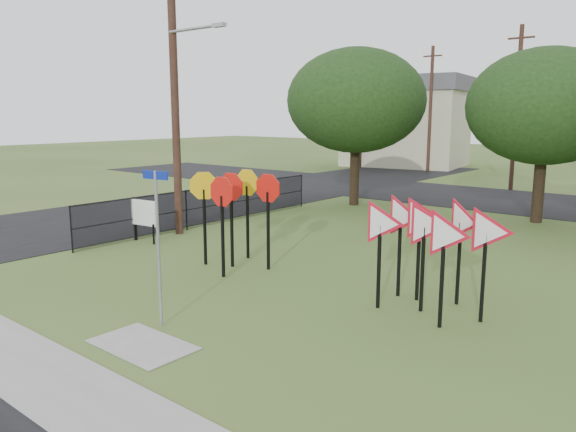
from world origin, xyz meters
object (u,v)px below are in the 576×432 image
(street_name_sign, at_px, (158,239))
(yield_sign_cluster, at_px, (430,229))
(stop_sign_cluster, at_px, (235,198))
(info_board, at_px, (144,214))

(street_name_sign, distance_m, yield_sign_cluster, 5.75)
(stop_sign_cluster, height_order, yield_sign_cluster, stop_sign_cluster)
(stop_sign_cluster, xyz_separation_m, info_board, (-4.54, 0.23, -1.02))
(yield_sign_cluster, bearing_deg, info_board, 179.93)
(street_name_sign, height_order, stop_sign_cluster, street_name_sign)
(street_name_sign, bearing_deg, stop_sign_cluster, 115.93)
(street_name_sign, height_order, yield_sign_cluster, street_name_sign)
(yield_sign_cluster, bearing_deg, stop_sign_cluster, -177.86)
(stop_sign_cluster, relative_size, yield_sign_cluster, 0.83)
(info_board, bearing_deg, yield_sign_cluster, -0.07)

